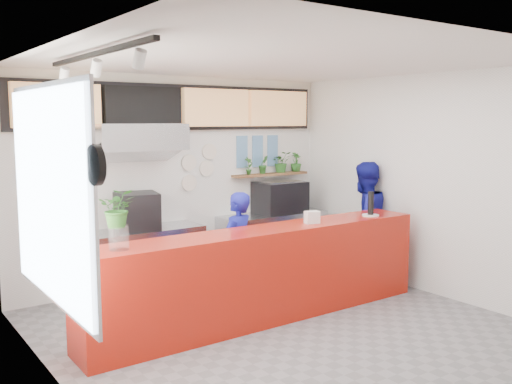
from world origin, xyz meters
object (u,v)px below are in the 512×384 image
service_counter (264,275)px  staff_center (237,250)px  pepper_mill (371,203)px  panini_oven (137,211)px  espresso_machine (280,197)px  staff_right (364,221)px

service_counter → staff_center: bearing=89.6°
service_counter → pepper_mill: 1.85m
panini_oven → pepper_mill: size_ratio=1.78×
service_counter → panini_oven: 2.06m
espresso_machine → staff_right: bearing=-61.4°
service_counter → staff_center: (0.00, 0.58, 0.19)m
staff_right → pepper_mill: 0.96m
staff_center → pepper_mill: 1.90m
espresso_machine → staff_center: bearing=-142.5°
panini_oven → service_counter: bearing=-52.6°
pepper_mill → staff_right: bearing=49.2°
service_counter → espresso_machine: espresso_machine is taller
pepper_mill → staff_center: bearing=158.7°
staff_center → espresso_machine: bearing=-164.3°
staff_center → service_counter: bearing=68.6°
staff_right → pepper_mill: (-0.57, -0.67, 0.39)m
espresso_machine → staff_right: size_ratio=0.44×
panini_oven → staff_center: size_ratio=0.38×
service_counter → espresso_machine: (1.64, 1.80, 0.60)m
staff_center → staff_right: (2.28, 0.00, 0.14)m
panini_oven → staff_right: (3.09, -1.22, -0.27)m
espresso_machine → pepper_mill: (0.07, -1.88, 0.12)m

